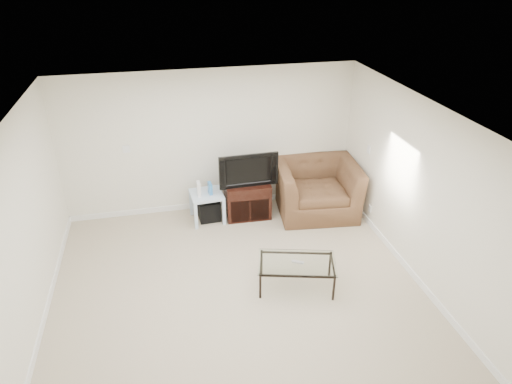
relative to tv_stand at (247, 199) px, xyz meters
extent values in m
plane|color=tan|center=(-0.54, -2.05, -0.32)|extent=(5.00, 5.00, 0.00)
plane|color=white|center=(-0.54, -2.05, 2.18)|extent=(5.00, 5.00, 0.00)
cube|color=silver|center=(-0.54, 0.45, 0.93)|extent=(5.00, 0.02, 2.50)
cube|color=silver|center=(-3.04, -2.05, 0.93)|extent=(0.02, 5.00, 2.50)
cube|color=silver|center=(1.96, -2.05, 0.93)|extent=(0.02, 5.00, 2.50)
cube|color=white|center=(-1.94, 0.44, 0.93)|extent=(0.12, 0.02, 0.12)
cube|color=white|center=(1.95, -0.45, 0.93)|extent=(0.02, 0.09, 0.13)
cube|color=white|center=(1.95, -0.75, -0.02)|extent=(0.02, 0.08, 0.12)
cube|color=black|center=(0.00, -0.04, 0.21)|extent=(0.45, 0.32, 0.06)
imported|color=black|center=(0.00, -0.03, 0.61)|extent=(0.94, 0.21, 0.58)
cube|color=black|center=(-0.67, 0.02, -0.14)|extent=(0.38, 0.38, 0.36)
cube|color=white|center=(-0.83, -0.03, 0.31)|extent=(0.06, 0.17, 0.23)
cube|color=#337FCC|center=(-0.64, -0.02, 0.29)|extent=(0.07, 0.15, 0.20)
imported|color=#482B1C|center=(1.22, -0.12, 0.29)|extent=(1.48, 1.05, 1.22)
cube|color=#B2B2B7|center=(0.27, -2.06, 0.10)|extent=(0.16, 0.12, 0.02)
camera|label=1|loc=(-1.37, -6.80, 3.83)|focal=32.00mm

